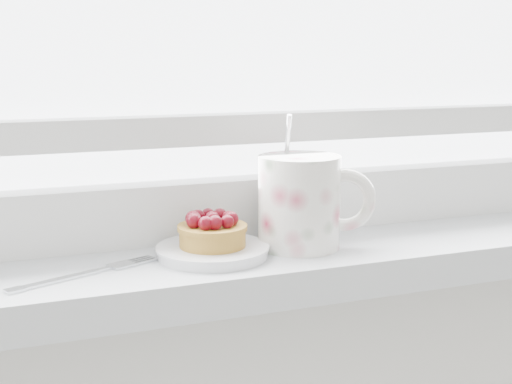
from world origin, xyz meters
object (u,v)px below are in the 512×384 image
saucer (213,251)px  fork (84,274)px  raspberry_tart (212,231)px  floral_mug (302,200)px

saucer → fork: size_ratio=0.78×
raspberry_tart → saucer: bearing=0.8°
saucer → raspberry_tart: (-0.00, -0.00, 0.02)m
saucer → floral_mug: floral_mug is taller
saucer → fork: (-0.14, -0.02, -0.00)m
floral_mug → fork: size_ratio=0.95×
floral_mug → fork: 0.25m
raspberry_tart → floral_mug: (0.11, 0.00, 0.03)m
saucer → floral_mug: (0.11, 0.00, 0.05)m
raspberry_tart → fork: raspberry_tart is taller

